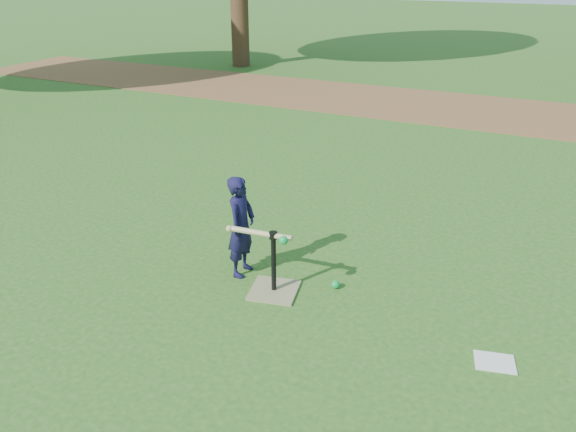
% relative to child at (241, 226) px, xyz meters
% --- Properties ---
extents(ground, '(80.00, 80.00, 0.00)m').
position_rel_child_xyz_m(ground, '(0.04, 0.19, -0.50)').
color(ground, '#285116').
rests_on(ground, ground).
extents(dirt_strip, '(24.00, 3.00, 0.01)m').
position_rel_child_xyz_m(dirt_strip, '(0.04, 7.69, -0.50)').
color(dirt_strip, brown).
rests_on(dirt_strip, ground).
extents(child, '(0.27, 0.38, 1.01)m').
position_rel_child_xyz_m(child, '(0.00, 0.00, 0.00)').
color(child, black).
rests_on(child, ground).
extents(wiffle_ball_ground, '(0.08, 0.08, 0.08)m').
position_rel_child_xyz_m(wiffle_ball_ground, '(0.93, 0.13, -0.46)').
color(wiffle_ball_ground, '#0D983D').
rests_on(wiffle_ball_ground, ground).
extents(clipboard, '(0.34, 0.29, 0.01)m').
position_rel_child_xyz_m(clipboard, '(2.43, -0.34, -0.50)').
color(clipboard, silver).
rests_on(clipboard, ground).
extents(batting_tee, '(0.51, 0.51, 0.61)m').
position_rel_child_xyz_m(batting_tee, '(0.44, -0.18, -0.39)').
color(batting_tee, '#8A7F57').
rests_on(batting_tee, ground).
extents(swing_action, '(0.64, 0.17, 0.10)m').
position_rel_child_xyz_m(swing_action, '(0.34, -0.22, 0.09)').
color(swing_action, tan).
rests_on(swing_action, ground).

